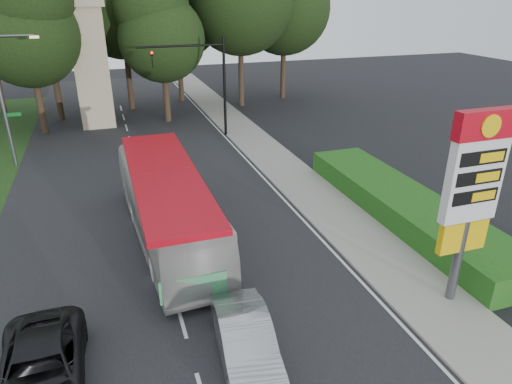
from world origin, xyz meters
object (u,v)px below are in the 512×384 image
object	(u,v)px
traffic_signal_mast	(206,73)
monument	(91,61)
gas_station_pylon	(473,184)
streetlight_signs	(5,94)
transit_bus	(167,206)
sedan_silver	(246,342)
suv_charcoal	(41,371)

from	to	relation	value
traffic_signal_mast	monument	distance (m)	9.76
gas_station_pylon	streetlight_signs	bearing A→B (deg)	128.96
gas_station_pylon	transit_bus	world-z (taller)	gas_station_pylon
traffic_signal_mast	streetlight_signs	world-z (taller)	streetlight_signs
sedan_silver	traffic_signal_mast	bearing A→B (deg)	85.05
monument	gas_station_pylon	bearing A→B (deg)	-68.20
streetlight_signs	transit_bus	distance (m)	14.80
suv_charcoal	sedan_silver	bearing A→B (deg)	-8.58
streetlight_signs	sedan_silver	size ratio (longest dim) A/B	1.84
gas_station_pylon	traffic_signal_mast	distance (m)	22.29
transit_bus	traffic_signal_mast	bearing A→B (deg)	67.02
suv_charcoal	streetlight_signs	bearing A→B (deg)	97.75
transit_bus	gas_station_pylon	bearing A→B (deg)	-44.28
monument	sedan_silver	world-z (taller)	monument
gas_station_pylon	sedan_silver	distance (m)	8.57
sedan_silver	streetlight_signs	bearing A→B (deg)	118.06
monument	traffic_signal_mast	bearing A→B (deg)	-38.00
streetlight_signs	monument	bearing A→B (deg)	58.03
monument	transit_bus	world-z (taller)	monument
streetlight_signs	gas_station_pylon	bearing A→B (deg)	-51.04
gas_station_pylon	sedan_silver	world-z (taller)	gas_station_pylon
traffic_signal_mast	sedan_silver	distance (m)	23.22
transit_bus	suv_charcoal	bearing A→B (deg)	-125.10
streetlight_signs	transit_bus	bearing A→B (deg)	-58.95
suv_charcoal	gas_station_pylon	bearing A→B (deg)	-1.91
streetlight_signs	sedan_silver	distance (m)	22.50
gas_station_pylon	suv_charcoal	distance (m)	13.77
sedan_silver	suv_charcoal	bearing A→B (deg)	177.73
monument	suv_charcoal	bearing A→B (deg)	-94.21
gas_station_pylon	monument	size ratio (longest dim) A/B	0.68
traffic_signal_mast	transit_bus	size ratio (longest dim) A/B	0.64
traffic_signal_mast	monument	bearing A→B (deg)	142.00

